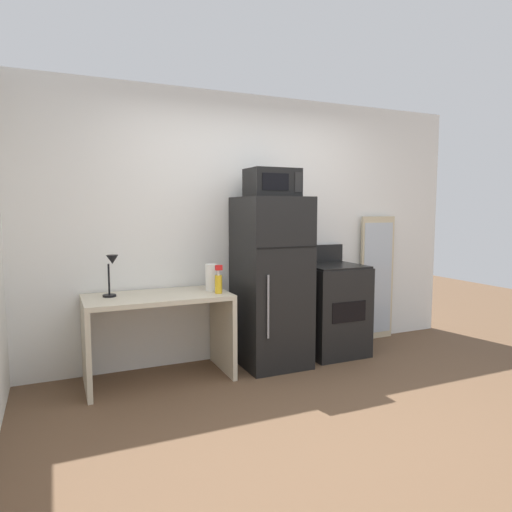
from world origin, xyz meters
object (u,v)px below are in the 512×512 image
Objects in this scene: microwave at (272,183)px; oven_range at (332,309)px; refrigerator at (271,282)px; desk_lamp at (111,268)px; leaning_mirror at (377,278)px; paper_towel_roll at (212,277)px; spray_bottle at (218,282)px; desk at (158,320)px.

oven_range is at bearing 4.32° from microwave.
oven_range is (0.71, 0.03, -0.33)m from refrigerator.
leaning_mirror is (2.92, 0.21, -0.29)m from desk_lamp.
desk_lamp is 0.32× the size of oven_range.
leaning_mirror is (1.48, 0.31, -1.02)m from microwave.
oven_range is at bearing 0.21° from paper_towel_roll.
refrigerator is 1.51m from leaning_mirror.
paper_towel_roll is 0.16m from spray_bottle.
microwave is at bearing -1.92° from desk.
paper_towel_roll is (0.49, 0.01, 0.34)m from desk.
desk_lamp is at bearing 166.46° from spray_bottle.
spray_bottle is (0.01, -0.16, -0.02)m from paper_towel_roll.
desk_lamp is 2.95m from leaning_mirror.
desk_lamp is at bearing 170.11° from desk.
leaning_mirror reaches higher than desk.
spray_bottle reaches higher than paper_towel_roll.
microwave is (0.00, -0.02, 0.93)m from refrigerator.
refrigerator is 0.93m from microwave.
desk_lamp reaches higher than spray_bottle.
desk is 0.60m from paper_towel_roll.
oven_range is (0.71, 0.05, -1.26)m from microwave.
refrigerator is (1.08, -0.01, 0.27)m from desk.
oven_range is (1.29, 0.00, -0.40)m from paper_towel_roll.
paper_towel_roll is 1.04m from microwave.
microwave is at bearing -3.96° from desk_lamp.
spray_bottle is (0.50, -0.15, 0.32)m from desk.
paper_towel_roll is at bearing 175.22° from microwave.
desk is at bearing -179.44° from oven_range.
paper_towel_roll is 0.17× the size of leaning_mirror.
refrigerator is at bearing -3.12° from desk_lamp.
desk is 0.61m from spray_bottle.
desk is at bearing 179.20° from refrigerator.
spray_bottle is 2.10m from leaning_mirror.
desk_lamp is 0.25× the size of leaning_mirror.
oven_range is at bearing 7.25° from spray_bottle.
refrigerator is 3.47× the size of microwave.
desk is 0.59m from desk_lamp.
microwave is 1.45m from oven_range.
microwave reaches higher than desk_lamp.
leaning_mirror is at bearing 7.18° from paper_towel_roll.
leaning_mirror is at bearing 11.76° from microwave.
desk_lamp is at bearing 176.59° from paper_towel_roll.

